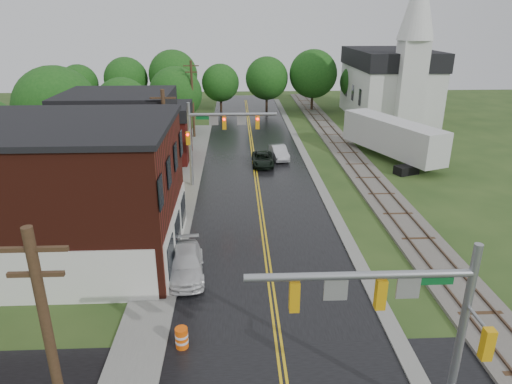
{
  "coord_description": "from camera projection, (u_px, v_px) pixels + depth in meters",
  "views": [
    {
      "loc": [
        -1.76,
        -10.07,
        13.7
      ],
      "look_at": [
        -0.58,
        16.29,
        3.5
      ],
      "focal_mm": 32.0,
      "sensor_mm": 36.0,
      "label": 1
    }
  ],
  "objects": [
    {
      "name": "tree_left_b",
      "position": [
        58.0,
        110.0,
        41.32
      ],
      "size": [
        7.6,
        7.6,
        9.69
      ],
      "color": "black",
      "rests_on": "ground"
    },
    {
      "name": "utility_pole_c",
      "position": [
        193.0,
        98.0,
        53.41
      ],
      "size": [
        1.8,
        0.28,
        9.0
      ],
      "color": "#382616",
      "rests_on": "ground"
    },
    {
      "name": "sidewalk_left",
      "position": [
        183.0,
        195.0,
        37.44
      ],
      "size": [
        2.4,
        50.0,
        0.12
      ],
      "primitive_type": "cube",
      "color": "gray",
      "rests_on": "ground"
    },
    {
      "name": "suv_dark",
      "position": [
        263.0,
        159.0,
        44.61
      ],
      "size": [
        2.06,
        4.42,
        1.23
      ],
      "primitive_type": "imported",
      "rotation": [
        0.0,
        0.0,
        -0.01
      ],
      "color": "black",
      "rests_on": "ground"
    },
    {
      "name": "tree_left_e",
      "position": [
        177.0,
        95.0,
        55.06
      ],
      "size": [
        6.4,
        6.4,
        8.16
      ],
      "color": "black",
      "rests_on": "ground"
    },
    {
      "name": "sedan_silver",
      "position": [
        279.0,
        153.0,
        46.58
      ],
      "size": [
        1.92,
        4.26,
        1.36
      ],
      "primitive_type": "imported",
      "rotation": [
        0.0,
        0.0,
        0.12
      ],
      "color": "#B4B4B9",
      "rests_on": "ground"
    },
    {
      "name": "construction_barrel",
      "position": [
        182.0,
        338.0,
        20.01
      ],
      "size": [
        0.57,
        0.57,
        1.0
      ],
      "primitive_type": "cylinder",
      "rotation": [
        0.0,
        0.0,
        -0.02
      ],
      "color": "#F9590B",
      "rests_on": "ground"
    },
    {
      "name": "utility_pole_b",
      "position": [
        167.0,
        149.0,
        32.91
      ],
      "size": [
        1.8,
        0.28,
        9.0
      ],
      "color": "#382616",
      "rests_on": "ground"
    },
    {
      "name": "pickup_white",
      "position": [
        186.0,
        264.0,
        25.63
      ],
      "size": [
        2.42,
        4.96,
        1.39
      ],
      "primitive_type": "imported",
      "rotation": [
        0.0,
        0.0,
        0.1
      ],
      "color": "silver",
      "rests_on": "ground"
    },
    {
      "name": "yellow_house",
      "position": [
        123.0,
        155.0,
        37.01
      ],
      "size": [
        8.0,
        7.0,
        6.4
      ],
      "primitive_type": "cube",
      "color": "tan",
      "rests_on": "ground"
    },
    {
      "name": "utility_pole_a",
      "position": [
        55.0,
        369.0,
        12.41
      ],
      "size": [
        1.8,
        0.28,
        9.0
      ],
      "color": "#382616",
      "rests_on": "ground"
    },
    {
      "name": "railroad",
      "position": [
        350.0,
        156.0,
        47.39
      ],
      "size": [
        3.2,
        80.0,
        0.3
      ],
      "color": "#59544C",
      "rests_on": "ground"
    },
    {
      "name": "brick_building",
      "position": [
        52.0,
        193.0,
        26.36
      ],
      "size": [
        14.3,
        10.3,
        8.3
      ],
      "color": "#4A190F",
      "rests_on": "ground"
    },
    {
      "name": "semi_trailer",
      "position": [
        392.0,
        136.0,
        45.93
      ],
      "size": [
        7.27,
        13.01,
        4.02
      ],
      "color": "black",
      "rests_on": "ground"
    },
    {
      "name": "main_road",
      "position": [
        256.0,
        174.0,
        42.35
      ],
      "size": [
        10.0,
        90.0,
        0.02
      ],
      "primitive_type": "cube",
      "color": "black",
      "rests_on": "ground"
    },
    {
      "name": "curb_right",
      "position": [
        306.0,
        158.0,
        47.24
      ],
      "size": [
        0.8,
        70.0,
        0.12
      ],
      "primitive_type": "cube",
      "color": "gray",
      "rests_on": "ground"
    },
    {
      "name": "church",
      "position": [
        392.0,
        77.0,
        63.2
      ],
      "size": [
        10.4,
        18.4,
        20.0
      ],
      "color": "silver",
      "rests_on": "ground"
    },
    {
      "name": "traffic_signal_near",
      "position": [
        402.0,
        308.0,
        14.61
      ],
      "size": [
        7.34,
        0.3,
        7.2
      ],
      "color": "gray",
      "rests_on": "ground"
    },
    {
      "name": "traffic_signal_far",
      "position": [
        215.0,
        129.0,
        37.62
      ],
      "size": [
        7.34,
        0.43,
        7.2
      ],
      "color": "gray",
      "rests_on": "ground"
    },
    {
      "name": "darkred_building",
      "position": [
        154.0,
        139.0,
        45.8
      ],
      "size": [
        7.0,
        6.0,
        4.4
      ],
      "primitive_type": "cube",
      "color": "#3F0F0C",
      "rests_on": "ground"
    },
    {
      "name": "tree_left_c",
      "position": [
        124.0,
        107.0,
        49.37
      ],
      "size": [
        6.0,
        6.0,
        7.65
      ],
      "color": "black",
      "rests_on": "ground"
    }
  ]
}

